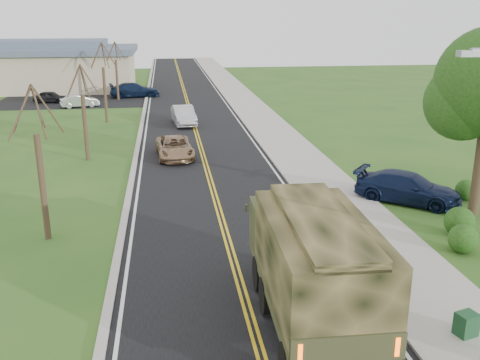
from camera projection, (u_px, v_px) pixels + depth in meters
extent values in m
cube|color=black|center=(189.00, 108.00, 50.43)|extent=(8.00, 120.00, 0.01)
cube|color=#9E998E|center=(233.00, 107.00, 50.97)|extent=(0.30, 120.00, 0.12)
cube|color=#9E998E|center=(251.00, 106.00, 51.20)|extent=(3.20, 120.00, 0.10)
cube|color=#9E998E|center=(145.00, 109.00, 49.87)|extent=(0.30, 120.00, 0.10)
cube|color=gray|center=(471.00, 54.00, 10.32)|extent=(0.50, 0.22, 0.12)
cylinder|color=#38281C|center=(480.00, 160.00, 22.77)|extent=(0.44, 0.44, 5.04)
sphere|color=#174012|center=(463.00, 102.00, 22.41)|extent=(3.24, 3.24, 3.24)
cylinder|color=#38281C|center=(43.00, 188.00, 20.51)|extent=(0.24, 0.24, 4.20)
cylinder|color=#38281C|center=(48.00, 109.00, 19.80)|extent=(1.01, 0.33, 1.90)
cylinder|color=#38281C|center=(38.00, 109.00, 20.22)|extent=(0.13, 1.29, 1.74)
cylinder|color=#38281C|center=(22.00, 109.00, 19.72)|extent=(0.98, 0.43, 1.90)
cylinder|color=#38281C|center=(20.00, 114.00, 19.13)|extent=(0.79, 1.05, 1.77)
cylinder|color=#38281C|center=(39.00, 111.00, 19.26)|extent=(0.58, 0.90, 1.90)
cylinder|color=#38281C|center=(85.00, 128.00, 31.90)|extent=(0.24, 0.24, 3.96)
cylinder|color=#38281C|center=(89.00, 79.00, 31.22)|extent=(0.96, 0.32, 1.79)
cylinder|color=#38281C|center=(83.00, 80.00, 31.63)|extent=(0.12, 1.22, 1.65)
cylinder|color=#38281C|center=(74.00, 80.00, 31.15)|extent=(0.93, 0.41, 1.79)
cylinder|color=#38281C|center=(74.00, 82.00, 30.60)|extent=(0.75, 0.99, 1.67)
cylinder|color=#38281C|center=(85.00, 81.00, 30.72)|extent=(0.55, 0.85, 1.80)
cylinder|color=#38281C|center=(105.00, 95.00, 43.18)|extent=(0.24, 0.24, 4.44)
cylinder|color=#38281C|center=(109.00, 55.00, 42.42)|extent=(1.07, 0.35, 2.00)
cylinder|color=#38281C|center=(104.00, 55.00, 42.87)|extent=(0.13, 1.36, 1.84)
cylinder|color=#38281C|center=(96.00, 55.00, 42.34)|extent=(1.03, 0.46, 2.00)
cylinder|color=#38281C|center=(96.00, 56.00, 41.72)|extent=(0.83, 1.10, 1.87)
cylinder|color=#38281C|center=(105.00, 55.00, 41.85)|extent=(0.61, 0.95, 2.01)
cylinder|color=#38281C|center=(117.00, 80.00, 54.58)|extent=(0.24, 0.24, 4.08)
cylinder|color=#38281C|center=(120.00, 51.00, 53.88)|extent=(0.99, 0.33, 1.84)
cylinder|color=#38281C|center=(116.00, 51.00, 54.30)|extent=(0.13, 1.25, 1.69)
cylinder|color=#38281C|center=(111.00, 51.00, 53.81)|extent=(0.95, 0.42, 1.85)
cylinder|color=#38281C|center=(111.00, 52.00, 53.24)|extent=(0.77, 1.02, 1.72)
cylinder|color=#38281C|center=(117.00, 51.00, 53.36)|extent=(0.57, 0.88, 1.85)
cube|color=tan|center=(46.00, 71.00, 62.83)|extent=(20.00, 12.00, 4.20)
cube|color=#475466|center=(44.00, 50.00, 62.12)|extent=(21.00, 13.00, 0.70)
cube|color=#475466|center=(43.00, 44.00, 61.91)|extent=(14.00, 8.00, 0.90)
cube|color=black|center=(89.00, 101.00, 54.78)|extent=(18.00, 10.00, 0.02)
cylinder|color=black|center=(378.00, 359.00, 12.80)|extent=(0.39, 1.14, 1.13)
cylinder|color=black|center=(267.00, 296.00, 15.68)|extent=(0.39, 1.14, 1.13)
cylinder|color=black|center=(338.00, 292.00, 15.91)|extent=(0.39, 1.14, 1.13)
cylinder|color=black|center=(260.00, 274.00, 17.04)|extent=(0.39, 1.14, 1.13)
cylinder|color=black|center=(326.00, 270.00, 17.27)|extent=(0.39, 1.14, 1.13)
cube|color=#393D21|center=(309.00, 289.00, 15.06)|extent=(2.65, 7.23, 0.36)
cube|color=#393D21|center=(291.00, 225.00, 17.28)|extent=(2.51, 2.01, 1.43)
cube|color=black|center=(285.00, 210.00, 18.10)|extent=(2.25, 0.14, 0.72)
cube|color=#393D21|center=(317.00, 296.00, 14.16)|extent=(2.71, 5.49, 0.15)
cube|color=black|center=(318.00, 259.00, 13.84)|extent=(2.71, 5.49, 2.05)
cube|color=black|center=(320.00, 221.00, 13.52)|extent=(1.78, 5.47, 0.26)
cube|color=#393D21|center=(348.00, 349.00, 11.51)|extent=(2.56, 0.19, 0.67)
cube|color=#FF590C|center=(300.00, 354.00, 11.34)|extent=(0.10, 0.04, 0.46)
cube|color=#FF590C|center=(397.00, 347.00, 11.57)|extent=(0.10, 0.04, 0.46)
imported|color=#9E7B59|center=(175.00, 147.00, 32.88)|extent=(2.47, 4.74, 1.28)
imported|color=#B9B9BE|center=(184.00, 115.00, 42.70)|extent=(2.03, 4.66, 1.49)
imported|color=#0E1834|center=(408.00, 188.00, 25.01)|extent=(5.02, 4.63, 1.41)
cube|color=#184323|center=(466.00, 324.00, 14.51)|extent=(0.65, 0.58, 0.65)
imported|color=black|center=(51.00, 97.00, 53.39)|extent=(3.61, 1.98, 1.16)
imported|color=#BABABF|center=(80.00, 101.00, 50.79)|extent=(3.76, 2.20, 1.17)
imported|color=#0E1B34|center=(135.00, 90.00, 56.99)|extent=(5.48, 2.90, 1.51)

